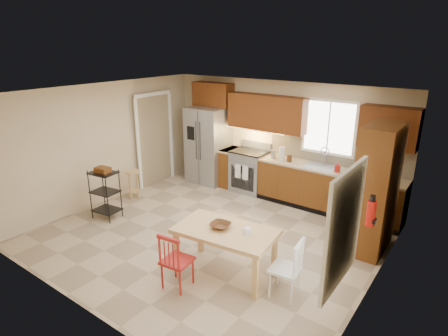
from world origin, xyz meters
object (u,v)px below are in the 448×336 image
fire_extinguisher (371,213)px  bar_stool (134,184)px  chair_red (177,260)px  chair_white (285,268)px  range_stove (250,172)px  table_bowl (220,228)px  dining_table (225,252)px  table_jar (247,232)px  refrigerator (208,145)px  soap_bottle (338,167)px  utility_cart (105,194)px  pantry (377,190)px

fire_extinguisher → bar_stool: 5.07m
chair_red → chair_white: bearing=21.8°
range_stove → table_bowl: size_ratio=3.15×
bar_stool → dining_table: bearing=-7.3°
table_jar → fire_extinguisher: bearing=30.8°
table_jar → range_stove: bearing=121.6°
refrigerator → fire_extinguisher: size_ratio=5.06×
soap_bottle → chair_white: (0.37, -2.83, -0.57)m
range_stove → table_bowl: 3.27m
dining_table → table_jar: (0.32, 0.09, 0.39)m
refrigerator → bar_stool: bearing=-110.5°
soap_bottle → table_jar: soap_bottle is taller
range_stove → table_jar: bearing=-58.4°
soap_bottle → bar_stool: size_ratio=0.30×
table_jar → dining_table: bearing=-164.1°
chair_red → table_jar: bearing=41.6°
refrigerator → chair_white: 4.58m
utility_cart → table_jar: bearing=-8.1°
fire_extinguisher → table_jar: (-1.41, -0.84, -0.36)m
range_stove → pantry: 3.19m
chair_white → table_jar: size_ratio=7.45×
bar_stool → utility_cart: 1.04m
table_bowl → utility_cart: (-2.85, 0.14, -0.22)m
chair_red → range_stove: bearing=100.5°
refrigerator → table_jar: (2.92, -2.82, -0.17)m
table_jar → bar_stool: (-3.59, 1.02, -0.43)m
chair_red → bar_stool: bearing=142.5°
table_bowl → table_jar: 0.42m
refrigerator → bar_stool: 2.01m
soap_bottle → pantry: 1.31m
range_stove → soap_bottle: soap_bottle is taller
fire_extinguisher → dining_table: fire_extinguisher is taller
chair_white → bar_stool: bearing=69.5°
table_bowl → dining_table: bearing=0.0°
fire_extinguisher → chair_white: size_ratio=0.43×
refrigerator → utility_cart: bearing=-97.0°
chair_white → bar_stool: size_ratio=1.35×
chair_red → utility_cart: size_ratio=0.86×
range_stove → fire_extinguisher: bearing=-32.6°
range_stove → dining_table: 3.30m
table_bowl → bar_stool: bearing=160.8°
table_bowl → fire_extinguisher: bearing=27.1°
dining_table → bar_stool: 3.46m
bar_stool → refrigerator: bearing=80.9°
soap_bottle → dining_table: 3.01m
fire_extinguisher → chair_white: bearing=-131.4°
chair_white → table_bowl: 1.08m
dining_table → table_jar: table_jar is taller
pantry → utility_cart: 4.87m
table_bowl → pantry: bearing=50.8°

